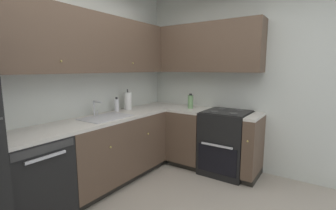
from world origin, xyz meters
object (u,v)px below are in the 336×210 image
object	(u,v)px
soap_bottle	(117,105)
oil_bottle	(190,102)
oven_range	(226,142)
paper_towel_roll	(128,101)
dishwasher	(31,181)

from	to	relation	value
soap_bottle	oil_bottle	world-z (taller)	oil_bottle
oven_range	oil_bottle	distance (m)	0.80
soap_bottle	paper_towel_roll	world-z (taller)	paper_towel_roll
dishwasher	oven_range	size ratio (longest dim) A/B	0.82
oven_range	soap_bottle	size ratio (longest dim) A/B	5.04
oil_bottle	paper_towel_roll	bearing A→B (deg)	130.88
dishwasher	soap_bottle	size ratio (longest dim) A/B	4.14
dishwasher	paper_towel_roll	distance (m)	1.64
oven_range	paper_towel_roll	bearing A→B (deg)	116.29
oven_range	soap_bottle	xyz separation A→B (m)	(-0.85, 1.32, 0.53)
dishwasher	oil_bottle	world-z (taller)	oil_bottle
dishwasher	oven_range	distance (m)	2.45
paper_towel_roll	oil_bottle	xyz separation A→B (m)	(0.62, -0.72, -0.03)
oil_bottle	dishwasher	bearing A→B (deg)	165.37
oil_bottle	oven_range	bearing A→B (deg)	-88.12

